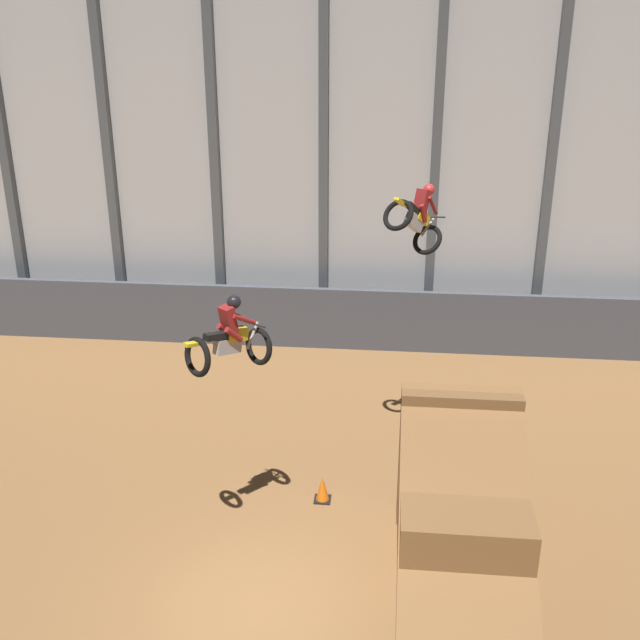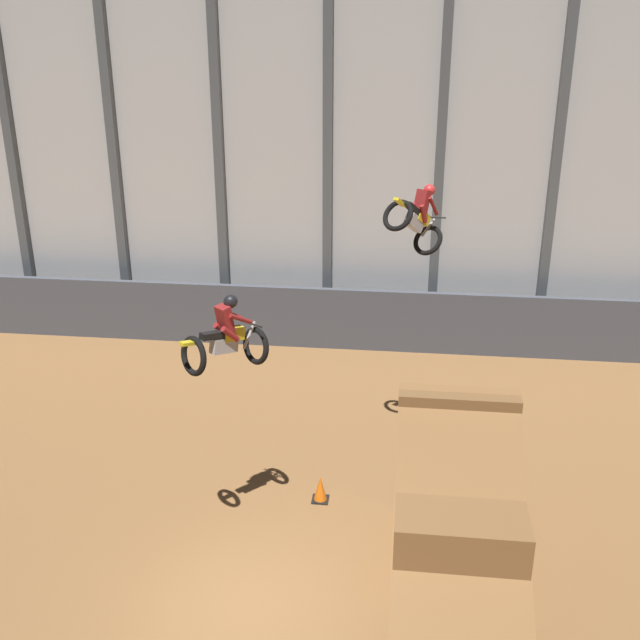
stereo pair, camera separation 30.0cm
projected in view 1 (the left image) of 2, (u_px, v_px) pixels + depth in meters
ground_plane at (254, 611)px, 13.05m from camera, size 60.00×60.00×0.00m
arena_back_wall at (324, 135)px, 22.62m from camera, size 32.00×0.40×12.93m
lower_barrier at (320, 318)px, 23.49m from camera, size 31.36×0.20×1.97m
dirt_ramp at (460, 510)px, 14.00m from camera, size 2.32×4.48×3.12m
rider_bike_left_air at (229, 340)px, 13.61m from camera, size 1.60×1.69×1.55m
rider_bike_right_air at (417, 218)px, 16.52m from camera, size 1.57×1.77×1.67m
traffic_cone_near_ramp at (323, 489)px, 16.01m from camera, size 0.36×0.36×0.58m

